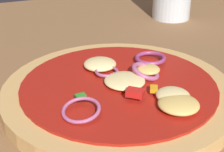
% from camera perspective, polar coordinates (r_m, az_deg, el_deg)
% --- Properties ---
extents(dining_table, '(1.34, 1.03, 0.03)m').
position_cam_1_polar(dining_table, '(0.41, 0.62, -5.93)').
color(dining_table, brown).
rests_on(dining_table, ground).
extents(pizza, '(0.27, 0.27, 0.04)m').
position_cam_1_polar(pizza, '(0.40, 1.32, -2.38)').
color(pizza, tan).
rests_on(pizza, dining_table).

